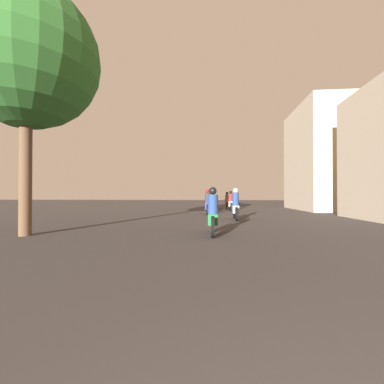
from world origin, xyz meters
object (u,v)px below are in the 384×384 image
motorcycle_silver (235,207)px  motorcycle_red (227,202)px  motorcycle_green (213,215)px  street_tree (26,58)px  motorcycle_white (230,203)px  motorcycle_blue (208,204)px  building_right_far (323,159)px

motorcycle_silver → motorcycle_red: motorcycle_silver is taller
motorcycle_silver → motorcycle_red: (0.07, 9.84, -0.02)m
motorcycle_green → street_tree: street_tree is taller
motorcycle_silver → motorcycle_white: motorcycle_silver is taller
motorcycle_blue → building_right_far: size_ratio=0.25×
motorcycle_green → motorcycle_silver: bearing=83.5°
motorcycle_silver → motorcycle_blue: 3.83m
motorcycle_green → motorcycle_red: bearing=91.8°
motorcycle_green → motorcycle_red: size_ratio=1.01×
motorcycle_green → motorcycle_blue: motorcycle_blue is taller
street_tree → motorcycle_blue: bearing=59.6°
motorcycle_white → motorcycle_green: bearing=-100.8°
motorcycle_white → motorcycle_red: size_ratio=1.12×
motorcycle_blue → motorcycle_red: 6.50m
motorcycle_blue → motorcycle_red: motorcycle_blue is taller
motorcycle_green → building_right_far: bearing=63.4°
building_right_far → motorcycle_green: bearing=-123.0°
motorcycle_silver → building_right_far: 12.73m
motorcycle_green → motorcycle_white: bearing=90.2°
motorcycle_silver → motorcycle_white: bearing=95.2°
motorcycle_green → motorcycle_blue: bearing=99.0°
motorcycle_red → building_right_far: (7.95, -0.65, 3.66)m
motorcycle_blue → motorcycle_green: bearing=-88.8°
street_tree → motorcycle_red: bearing=65.9°
motorcycle_blue → motorcycle_red: bearing=74.8°
motorcycle_silver → motorcycle_green: bearing=-95.9°
motorcycle_blue → motorcycle_white: 4.20m
motorcycle_blue → motorcycle_white: motorcycle_blue is taller
motorcycle_silver → street_tree: street_tree is taller
motorcycle_silver → motorcycle_white: size_ratio=0.94×
motorcycle_white → motorcycle_red: (-0.15, 2.48, -0.02)m
motorcycle_blue → street_tree: size_ratio=0.27×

